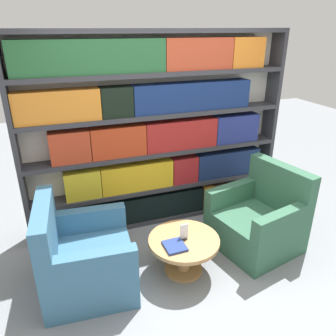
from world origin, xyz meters
The scene contains 7 objects.
ground_plane centered at (0.00, 0.00, 0.00)m, with size 14.00×14.00×0.00m, color gray.
bookshelf centered at (-0.01, 1.31, 1.14)m, with size 3.14×0.30×2.29m.
armchair_left centered at (-1.06, 0.35, 0.31)m, with size 0.88×0.90×0.92m.
armchair_right centered at (0.87, 0.36, 0.31)m, with size 0.97×0.99×0.92m.
coffee_table centered at (-0.10, 0.23, 0.28)m, with size 0.71×0.71×0.39m.
table_sign centered at (-0.10, 0.23, 0.46)m, with size 0.08×0.06×0.17m.
stray_book centered at (-0.23, 0.14, 0.40)m, with size 0.20×0.22×0.02m.
Camera 1 is at (-1.17, -2.23, 2.31)m, focal length 35.00 mm.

